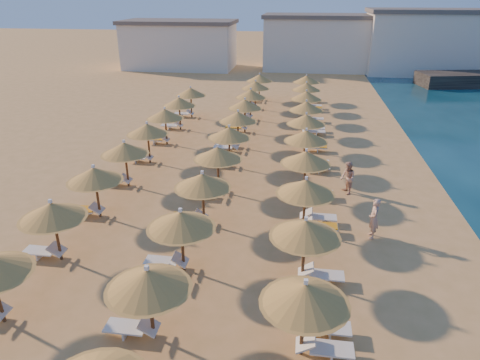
% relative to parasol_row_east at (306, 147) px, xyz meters
% --- Properties ---
extents(ground, '(220.00, 220.00, 0.00)m').
position_rel_parasol_row_east_xyz_m(ground, '(-2.26, -7.04, -2.19)').
color(ground, tan).
rests_on(ground, ground).
extents(hotel_blocks, '(48.87, 10.29, 8.10)m').
position_rel_parasol_row_east_xyz_m(hotel_blocks, '(0.99, 39.24, 1.51)').
color(hotel_blocks, beige).
rests_on(hotel_blocks, ground).
extents(parasol_row_east, '(2.63, 42.73, 2.72)m').
position_rel_parasol_row_east_xyz_m(parasol_row_east, '(0.00, 0.00, 0.00)').
color(parasol_row_east, brown).
rests_on(parasol_row_east, ground).
extents(parasol_row_west, '(2.63, 42.73, 2.72)m').
position_rel_parasol_row_east_xyz_m(parasol_row_west, '(-4.61, 0.00, 0.00)').
color(parasol_row_west, brown).
rests_on(parasol_row_west, ground).
extents(parasol_row_inland, '(2.63, 28.15, 2.72)m').
position_rel_parasol_row_east_xyz_m(parasol_row_inland, '(-9.77, 0.00, -0.00)').
color(parasol_row_inland, brown).
rests_on(parasol_row_inland, ground).
extents(loungers, '(12.88, 40.76, 0.66)m').
position_rel_parasol_row_east_xyz_m(loungers, '(-3.80, -0.23, -1.85)').
color(loungers, silver).
rests_on(loungers, ground).
extents(beachgoer_b, '(0.93, 1.05, 1.79)m').
position_rel_parasol_row_east_xyz_m(beachgoer_b, '(2.29, -1.05, -1.29)').
color(beachgoer_b, tan).
rests_on(beachgoer_b, ground).
extents(beachgoer_a, '(0.45, 0.69, 1.88)m').
position_rel_parasol_row_east_xyz_m(beachgoer_a, '(3.03, -5.53, -1.25)').
color(beachgoer_a, tan).
rests_on(beachgoer_a, ground).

